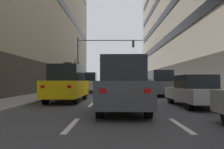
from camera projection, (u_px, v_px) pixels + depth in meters
name	position (u px, v px, depth m)	size (l,w,h in m)	color
ground_plane	(119.00, 99.00, 13.70)	(120.00, 120.00, 0.00)	#424247
sidewalk_left	(29.00, 98.00, 13.75)	(2.97, 80.00, 0.14)	gray
sidewalk_right	(208.00, 98.00, 13.67)	(2.97, 80.00, 0.14)	gray
lane_stripe_l1_s2	(72.00, 125.00, 5.72)	(0.16, 2.00, 0.01)	silver
lane_stripe_l1_s3	(91.00, 104.00, 10.72)	(0.16, 2.00, 0.01)	silver
lane_stripe_l1_s4	(98.00, 97.00, 15.71)	(0.16, 2.00, 0.01)	silver
lane_stripe_l1_s5	(102.00, 93.00, 20.71)	(0.16, 2.00, 0.01)	silver
lane_stripe_l1_s6	(104.00, 91.00, 25.71)	(0.16, 2.00, 0.01)	silver
lane_stripe_l1_s7	(106.00, 89.00, 30.70)	(0.16, 2.00, 0.01)	silver
lane_stripe_l1_s8	(107.00, 88.00, 35.70)	(0.16, 2.00, 0.01)	silver
lane_stripe_l1_s9	(107.00, 87.00, 40.70)	(0.16, 2.00, 0.01)	silver
lane_stripe_l1_s10	(108.00, 86.00, 45.70)	(0.16, 2.00, 0.01)	silver
lane_stripe_l2_s2	(181.00, 125.00, 5.70)	(0.16, 2.00, 0.01)	silver
lane_stripe_l2_s3	(149.00, 105.00, 10.69)	(0.16, 2.00, 0.01)	silver
lane_stripe_l2_s4	(138.00, 97.00, 15.69)	(0.16, 2.00, 0.01)	silver
lane_stripe_l2_s5	(132.00, 93.00, 20.69)	(0.16, 2.00, 0.01)	silver
lane_stripe_l2_s6	(128.00, 91.00, 25.69)	(0.16, 2.00, 0.01)	silver
lane_stripe_l2_s7	(126.00, 89.00, 30.68)	(0.16, 2.00, 0.01)	silver
lane_stripe_l2_s8	(124.00, 88.00, 35.68)	(0.16, 2.00, 0.01)	silver
lane_stripe_l2_s9	(123.00, 87.00, 40.68)	(0.16, 2.00, 0.01)	silver
lane_stripe_l2_s10	(122.00, 86.00, 45.68)	(0.16, 2.00, 0.01)	silver
car_driving_0	(89.00, 82.00, 22.60)	(2.02, 4.62, 2.21)	black
car_driving_1	(116.00, 83.00, 37.65)	(1.97, 4.37, 1.61)	black
taxi_driving_2	(117.00, 83.00, 22.86)	(2.09, 4.58, 2.36)	black
taxi_driving_3	(68.00, 84.00, 12.27)	(2.04, 4.67, 2.43)	black
car_driving_4	(123.00, 85.00, 8.25)	(2.01, 4.62, 2.22)	black
car_parked_1	(194.00, 91.00, 9.87)	(1.79, 4.19, 1.57)	black
car_parked_2	(160.00, 83.00, 17.04)	(1.89, 4.48, 2.17)	black
traffic_signal_0	(97.00, 53.00, 26.47)	(8.80, 0.35, 6.96)	#4C4C51
traffic_signal_1	(123.00, 66.00, 46.35)	(9.00, 0.34, 6.59)	#4C4C51
street_tree_0	(78.00, 74.00, 31.05)	(1.66, 1.65, 4.70)	#4C3823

